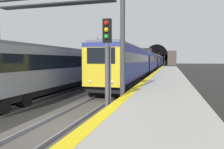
# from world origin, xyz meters

# --- Properties ---
(ground_plane) EXTENTS (320.00, 320.00, 0.00)m
(ground_plane) POSITION_xyz_m (0.00, 0.00, 0.00)
(ground_plane) COLOR black
(platform_right) EXTENTS (112.00, 4.06, 0.94)m
(platform_right) POSITION_xyz_m (0.00, -4.13, 0.47)
(platform_right) COLOR #9E9B93
(platform_right) RESTS_ON ground_plane
(platform_right_edge_strip) EXTENTS (112.00, 0.50, 0.01)m
(platform_right_edge_strip) POSITION_xyz_m (0.00, -2.34, 0.94)
(platform_right_edge_strip) COLOR yellow
(platform_right_edge_strip) RESTS_ON platform_right
(track_main_line) EXTENTS (160.00, 3.18, 0.21)m
(track_main_line) POSITION_xyz_m (0.00, 0.00, 0.04)
(track_main_line) COLOR #4C4742
(track_main_line) RESTS_ON ground_plane
(train_main_approaching) EXTENTS (79.78, 2.97, 5.10)m
(train_main_approaching) POSITION_xyz_m (45.81, -0.00, 2.41)
(train_main_approaching) COLOR navy
(train_main_approaching) RESTS_ON ground_plane
(train_adjacent_platform) EXTENTS (37.75, 2.84, 4.73)m
(train_adjacent_platform) POSITION_xyz_m (18.64, 4.80, 2.20)
(train_adjacent_platform) COLOR gray
(train_adjacent_platform) RESTS_ON ground_plane
(railway_signal_near) EXTENTS (0.39, 0.38, 4.66)m
(railway_signal_near) POSITION_xyz_m (1.49, -1.79, 2.85)
(railway_signal_near) COLOR #4C4C54
(railway_signal_near) RESTS_ON ground_plane
(railway_signal_mid) EXTENTS (0.39, 0.38, 4.30)m
(railway_signal_mid) POSITION_xyz_m (45.13, -1.79, 2.56)
(railway_signal_mid) COLOR #38383D
(railway_signal_mid) RESTS_ON ground_plane
(railway_signal_far) EXTENTS (0.39, 0.38, 4.66)m
(railway_signal_far) POSITION_xyz_m (90.51, -1.79, 2.85)
(railway_signal_far) COLOR #38383D
(railway_signal_far) RESTS_ON ground_plane
(overhead_signal_gantry) EXTENTS (0.70, 8.87, 7.02)m
(overhead_signal_gantry) POSITION_xyz_m (4.23, 2.40, 5.33)
(overhead_signal_gantry) COLOR #3F3F47
(overhead_signal_gantry) RESTS_ON ground_plane
(tunnel_portal) EXTENTS (2.80, 19.12, 10.70)m
(tunnel_portal) POSITION_xyz_m (103.76, 2.40, 3.67)
(tunnel_portal) COLOR #51473D
(tunnel_portal) RESTS_ON ground_plane
(catenary_mast_near) EXTENTS (0.22, 1.75, 7.97)m
(catenary_mast_near) POSITION_xyz_m (38.23, 11.34, 4.08)
(catenary_mast_near) COLOR #595B60
(catenary_mast_near) RESTS_ON ground_plane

